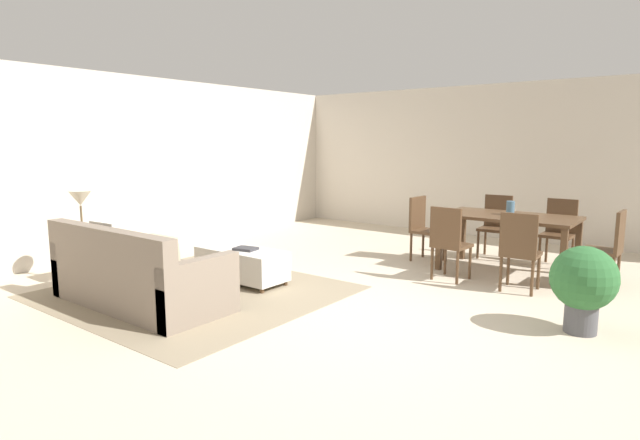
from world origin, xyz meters
TOP-DOWN VIEW (x-y plane):
  - ground_plane at (0.00, 0.00)m, footprint 10.80×10.80m
  - wall_back at (0.00, 5.00)m, footprint 9.00×0.12m
  - wall_left at (-4.50, 0.50)m, footprint 0.12×11.00m
  - area_rug at (-1.95, -0.51)m, footprint 3.00×2.80m
  - couch at (-2.06, -1.18)m, footprint 2.05×0.89m
  - ottoman_table at (-1.84, 0.11)m, footprint 1.16×0.50m
  - side_table at (-3.39, -1.04)m, footprint 0.40×0.40m
  - table_lamp at (-3.39, -1.04)m, footprint 0.26×0.26m
  - dining_table at (0.58, 2.56)m, footprint 1.66×0.93m
  - dining_chair_near_left at (0.14, 1.70)m, footprint 0.43×0.43m
  - dining_chair_near_right at (0.98, 1.72)m, footprint 0.43×0.43m
  - dining_chair_far_left at (0.15, 3.38)m, footprint 0.42×0.42m
  - dining_chair_far_right at (1.02, 3.40)m, footprint 0.41×0.41m
  - dining_chair_head_east at (1.76, 2.54)m, footprint 0.41×0.41m
  - dining_chair_head_west at (-0.62, 2.54)m, footprint 0.43×0.43m
  - vase_centerpiece at (0.59, 2.60)m, footprint 0.10×0.10m
  - book_on_ottoman at (-1.75, 0.11)m, footprint 0.29×0.25m
  - potted_plant at (1.81, 0.77)m, footprint 0.57×0.57m

SIDE VIEW (x-z plane):
  - ground_plane at x=0.00m, z-range 0.00..0.00m
  - area_rug at x=-1.95m, z-range 0.00..0.01m
  - ottoman_table at x=-1.84m, z-range 0.03..0.44m
  - couch at x=-2.06m, z-range -0.13..0.73m
  - book_on_ottoman at x=-1.75m, z-range 0.41..0.44m
  - side_table at x=-3.39m, z-range 0.17..0.76m
  - potted_plant at x=1.81m, z-range 0.07..0.86m
  - dining_chair_near_left at x=0.14m, z-range 0.06..0.98m
  - dining_chair_near_right at x=0.98m, z-range 0.06..0.98m
  - dining_chair_far_left at x=0.15m, z-range 0.06..0.98m
  - dining_chair_far_right at x=1.02m, z-range 0.06..0.98m
  - dining_chair_head_east at x=1.76m, z-range 0.06..0.98m
  - dining_chair_head_west at x=-0.62m, z-range 0.06..0.98m
  - dining_table at x=0.58m, z-range 0.29..1.05m
  - vase_centerpiece at x=0.59m, z-range 0.76..0.94m
  - table_lamp at x=-3.39m, z-range 0.74..1.27m
  - wall_back at x=0.00m, z-range 0.00..2.70m
  - wall_left at x=-4.50m, z-range 0.00..2.70m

